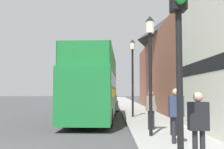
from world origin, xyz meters
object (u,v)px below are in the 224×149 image
Objects in this scene: parked_car_ahead_of_bus at (108,103)px; pedestrian_third at (150,106)px; litter_bin at (175,122)px; lamp_post_second at (132,64)px; pedestrian_nearest at (197,121)px; pedestrian_second at (175,110)px; tour_bus at (93,90)px; lamp_post_nearest at (149,52)px; traffic_signal at (178,23)px.

parked_car_ahead_of_bus is 2.43× the size of pedestrian_third.
pedestrian_third reaches higher than litter_bin.
pedestrian_third is 0.33× the size of lamp_post_second.
pedestrian_nearest is 0.94× the size of pedestrian_second.
pedestrian_third is 1.70m from litter_bin.
pedestrian_second is at bearing -65.85° from tour_bus.
pedestrian_second is (0.13, 2.55, 0.07)m from pedestrian_nearest.
lamp_post_second is at bearing -76.51° from parked_car_ahead_of_bus.
tour_bus is 2.48× the size of parked_car_ahead_of_bus.
tour_bus is 7.06m from lamp_post_nearest.
litter_bin is at bearing -78.86° from parked_car_ahead_of_bus.
pedestrian_second is at bearing -103.31° from litter_bin.
tour_bus is 3.18m from lamp_post_second.
pedestrian_third is 0.37× the size of lamp_post_nearest.
pedestrian_third is at bearing 92.24° from pedestrian_nearest.
traffic_signal is (-0.45, -6.71, 1.94)m from pedestrian_third.
litter_bin is at bearing 76.69° from pedestrian_second.
litter_bin is (0.99, 0.19, -2.69)m from lamp_post_nearest.
pedestrian_second is at bearing -81.37° from parked_car_ahead_of_bus.
traffic_signal is at bearing -102.55° from pedestrian_second.
pedestrian_third is 0.42× the size of traffic_signal.
pedestrian_second is at bearing 77.45° from traffic_signal.
lamp_post_nearest is at bearing -98.81° from pedestrian_third.
litter_bin is (1.10, -7.16, -3.02)m from lamp_post_second.
lamp_post_nearest reaches higher than pedestrian_third.
pedestrian_nearest is 1.84× the size of litter_bin.
parked_car_ahead_of_bus is 0.80× the size of lamp_post_second.
litter_bin is at bearing -81.29° from lamp_post_second.
lamp_post_second reaches higher than traffic_signal.
lamp_post_nearest is at bearing -89.21° from lamp_post_second.
pedestrian_nearest reaches higher than parked_car_ahead_of_bus.
tour_bus is 1.99× the size of lamp_post_second.
pedestrian_second is (2.39, -15.89, 0.49)m from parked_car_ahead_of_bus.
pedestrian_third is 1.89× the size of litter_bin.
lamp_post_nearest is at bearing 96.67° from pedestrian_nearest.
tour_bus is at bearing 106.23° from pedestrian_nearest.
lamp_post_second reaches higher than lamp_post_nearest.
pedestrian_second is at bearing -83.53° from pedestrian_third.
pedestrian_nearest is (2.26, -18.44, 0.43)m from parked_car_ahead_of_bus.
tour_bus is 6.03× the size of pedestrian_third.
pedestrian_nearest is 2.33m from traffic_signal.
tour_bus is at bearing 119.78° from litter_bin.
traffic_signal is 12.44m from lamp_post_second.
traffic_signal is at bearing -90.47° from lamp_post_second.
pedestrian_nearest is at bearing -71.50° from tour_bus.
lamp_post_nearest reaches higher than tour_bus.
pedestrian_third is (2.82, -4.80, -0.71)m from tour_bus.
lamp_post_second is at bearing 90.79° from lamp_post_nearest.
pedestrian_second is 4.16m from traffic_signal.
lamp_post_nearest is 7.35m from lamp_post_second.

